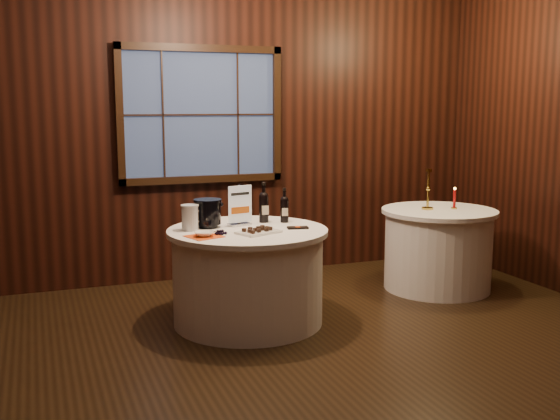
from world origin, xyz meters
name	(u,v)px	position (x,y,z in m)	size (l,w,h in m)	color
ground	(294,367)	(0.00, 0.00, 0.00)	(6.00, 6.00, 0.00)	black
back_wall	(201,125)	(0.00, 2.48, 1.54)	(6.00, 0.10, 3.00)	black
main_table	(248,276)	(0.00, 1.00, 0.39)	(1.28, 1.28, 0.77)	white
side_table	(438,249)	(2.00, 1.30, 0.39)	(1.08, 1.08, 0.77)	white
sign_stand	(240,212)	(-0.02, 1.16, 0.89)	(0.21, 0.13, 0.34)	#AFAFB6
port_bottle_left	(264,205)	(0.22, 1.24, 0.92)	(0.08, 0.08, 0.34)	black
port_bottle_right	(284,207)	(0.38, 1.17, 0.90)	(0.07, 0.08, 0.29)	black
ice_bucket	(208,213)	(-0.28, 1.18, 0.89)	(0.23, 0.23, 0.23)	black
chocolate_plate	(258,231)	(0.02, 0.80, 0.79)	(0.37, 0.31, 0.05)	white
chocolate_box	(298,228)	(0.38, 0.88, 0.78)	(0.17, 0.08, 0.01)	black
grape_bunch	(220,233)	(-0.27, 0.85, 0.79)	(0.15, 0.06, 0.04)	black
glass_pitcher	(190,217)	(-0.44, 1.11, 0.87)	(0.19, 0.14, 0.20)	silver
orange_napkin	(204,236)	(-0.40, 0.82, 0.77)	(0.23, 0.23, 0.00)	#DA4712
cracker_bowl	(204,234)	(-0.40, 0.82, 0.79)	(0.15, 0.15, 0.04)	white
brass_candlestick	(428,195)	(1.89, 1.34, 0.91)	(0.11, 0.11, 0.39)	gold
red_candle	(454,200)	(2.14, 1.27, 0.85)	(0.06, 0.06, 0.21)	gold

